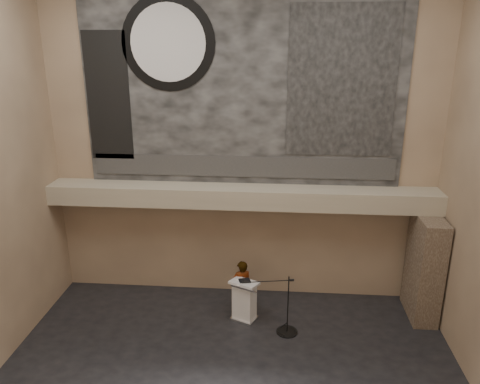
{
  "coord_description": "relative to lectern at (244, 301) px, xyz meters",
  "views": [
    {
      "loc": [
        0.89,
        -7.7,
        6.87
      ],
      "look_at": [
        0.0,
        3.2,
        3.2
      ],
      "focal_mm": 35.0,
      "sensor_mm": 36.0,
      "label": 1
    }
  ],
  "objects": [
    {
      "name": "lectern",
      "position": [
        0.0,
        0.0,
        0.0
      ],
      "size": [
        0.8,
        0.71,
        1.13
      ],
      "rotation": [
        0.0,
        0.0,
        -0.43
      ],
      "color": "silver",
      "rests_on": "floor"
    },
    {
      "name": "speaker_person",
      "position": [
        -0.1,
        0.39,
        0.17
      ],
      "size": [
        0.62,
        0.52,
        1.45
      ],
      "primitive_type": "imported",
      "rotation": [
        0.0,
        0.0,
        3.54
      ],
      "color": "silver",
      "rests_on": "floor"
    },
    {
      "name": "banner_building_print",
      "position": [
        2.24,
        1.41,
        5.25
      ],
      "size": [
        2.6,
        0.02,
        3.6
      ],
      "primitive_type": "cube",
      "color": "black",
      "rests_on": "banner"
    },
    {
      "name": "binder",
      "position": [
        0.01,
        -0.0,
        0.56
      ],
      "size": [
        0.32,
        0.29,
        0.04
      ],
      "primitive_type": "cube",
      "rotation": [
        0.0,
        0.0,
        0.3
      ],
      "color": "black",
      "rests_on": "lectern"
    },
    {
      "name": "soffit",
      "position": [
        -0.16,
        1.08,
        2.4
      ],
      "size": [
        10.0,
        0.8,
        0.5
      ],
      "primitive_type": "cube",
      "color": "gray",
      "rests_on": "wall_back"
    },
    {
      "name": "mic_stand",
      "position": [
        1.04,
        -0.44,
        -0.34
      ],
      "size": [
        1.34,
        0.52,
        1.52
      ],
      "rotation": [
        0.0,
        0.0,
        0.18
      ],
      "color": "black",
      "rests_on": "floor"
    },
    {
      "name": "banner",
      "position": [
        -0.16,
        1.45,
        5.15
      ],
      "size": [
        8.0,
        0.05,
        5.0
      ],
      "primitive_type": "cube",
      "color": "black",
      "rests_on": "wall_back"
    },
    {
      "name": "sprinkler_right",
      "position": [
        1.74,
        1.03,
        2.12
      ],
      "size": [
        0.04,
        0.04,
        0.06
      ],
      "primitive_type": "cylinder",
      "color": "#B2893D",
      "rests_on": "soffit"
    },
    {
      "name": "sprinkler_left",
      "position": [
        -1.76,
        1.03,
        2.12
      ],
      "size": [
        0.04,
        0.04,
        0.06
      ],
      "primitive_type": "cylinder",
      "color": "#B2893D",
      "rests_on": "soffit"
    },
    {
      "name": "banner_clock_rim",
      "position": [
        -1.96,
        1.41,
        6.15
      ],
      "size": [
        2.3,
        0.02,
        2.3
      ],
      "primitive_type": "cylinder",
      "rotation": [
        1.57,
        0.0,
        0.0
      ],
      "color": "black",
      "rests_on": "banner"
    },
    {
      "name": "banner_text_strip",
      "position": [
        -0.16,
        1.41,
        3.1
      ],
      "size": [
        7.76,
        0.02,
        0.55
      ],
      "primitive_type": "cube",
      "color": "#2A2A2A",
      "rests_on": "banner"
    },
    {
      "name": "wall_back",
      "position": [
        -0.16,
        1.48,
        3.7
      ],
      "size": [
        10.0,
        0.02,
        8.5
      ],
      "primitive_type": "cube",
      "color": "#78624C",
      "rests_on": "floor"
    },
    {
      "name": "banner_clock_face",
      "position": [
        -1.96,
        1.39,
        6.15
      ],
      "size": [
        1.84,
        0.02,
        1.84
      ],
      "primitive_type": "cylinder",
      "rotation": [
        1.57,
        0.0,
        0.0
      ],
      "color": "silver",
      "rests_on": "banner"
    },
    {
      "name": "stone_pier",
      "position": [
        4.49,
        0.63,
        0.8
      ],
      "size": [
        0.6,
        1.4,
        2.7
      ],
      "primitive_type": "cube",
      "color": "#44362A",
      "rests_on": "floor"
    },
    {
      "name": "wall_front",
      "position": [
        -0.16,
        -6.52,
        3.7
      ],
      "size": [
        10.0,
        0.02,
        8.5
      ],
      "primitive_type": "cube",
      "color": "#78624C",
      "rests_on": "floor"
    },
    {
      "name": "banner_brick_print",
      "position": [
        -3.56,
        1.41,
        4.85
      ],
      "size": [
        1.1,
        0.02,
        3.2
      ],
      "primitive_type": "cube",
      "color": "black",
      "rests_on": "banner"
    },
    {
      "name": "papers",
      "position": [
        -0.09,
        -0.07,
        0.55
      ],
      "size": [
        0.3,
        0.36,
        0.0
      ],
      "primitive_type": "cube",
      "rotation": [
        0.0,
        0.0,
        0.23
      ],
      "color": "white",
      "rests_on": "lectern"
    }
  ]
}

